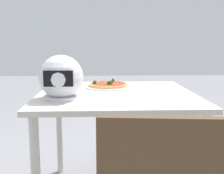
# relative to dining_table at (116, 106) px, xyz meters

# --- Properties ---
(dining_table) EXTENTS (1.01, 0.97, 0.76)m
(dining_table) POSITION_rel_dining_table_xyz_m (0.00, 0.00, 0.00)
(dining_table) COLOR beige
(dining_table) RESTS_ON ground
(pizza_plate) EXTENTS (0.32, 0.32, 0.01)m
(pizza_plate) POSITION_rel_dining_table_xyz_m (0.05, -0.20, 0.10)
(pizza_plate) COLOR white
(pizza_plate) RESTS_ON dining_table
(pizza) EXTENTS (0.28, 0.28, 0.05)m
(pizza) POSITION_rel_dining_table_xyz_m (0.05, -0.20, 0.11)
(pizza) COLOR tan
(pizza) RESTS_ON pizza_plate
(motorcycle_helmet) EXTENTS (0.26, 0.26, 0.26)m
(motorcycle_helmet) POSITION_rel_dining_table_xyz_m (0.33, 0.19, 0.21)
(motorcycle_helmet) COLOR silver
(motorcycle_helmet) RESTS_ON dining_table
(drinking_glass) EXTENTS (0.07, 0.07, 0.13)m
(drinking_glass) POSITION_rel_dining_table_xyz_m (0.44, -0.40, 0.16)
(drinking_glass) COLOR silver
(drinking_glass) RESTS_ON dining_table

